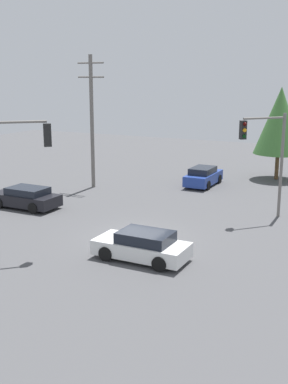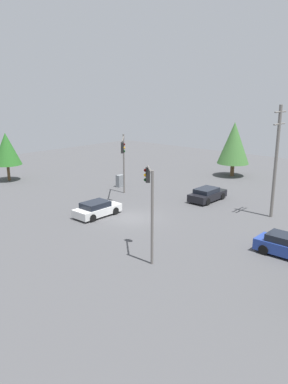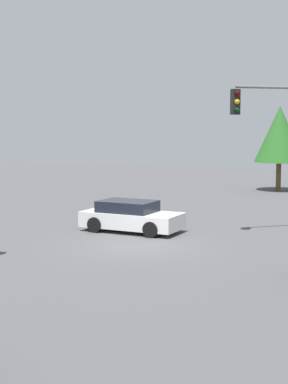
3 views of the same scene
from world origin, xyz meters
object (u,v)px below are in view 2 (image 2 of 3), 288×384
at_px(sedan_white, 97,209).
at_px(traffic_signal_cross, 150,197).
at_px(sedan_dark, 207,194).
at_px(traffic_signal_main, 123,155).
at_px(sedan_blue, 287,246).
at_px(electrical_cabinet, 120,181).

height_order(sedan_white, traffic_signal_cross, traffic_signal_cross).
xyz_separation_m(sedan_dark, traffic_signal_main, (-4.70, 7.41, 3.81)).
xyz_separation_m(sedan_dark, traffic_signal_cross, (-14.20, -4.54, 3.52)).
relative_size(sedan_white, sedan_blue, 1.03).
xyz_separation_m(sedan_blue, electrical_cabinet, (6.06, 22.31, -0.00)).
bearing_deg(sedan_white, traffic_signal_main, 113.80).
xyz_separation_m(sedan_white, sedan_dark, (10.88, -4.69, 0.00)).
height_order(sedan_blue, traffic_signal_main, traffic_signal_main).
relative_size(sedan_white, sedan_dark, 0.97).
bearing_deg(traffic_signal_main, sedan_blue, 37.06).
bearing_deg(sedan_blue, sedan_white, -79.50).
relative_size(sedan_white, electrical_cabinet, 3.08).
height_order(sedan_blue, traffic_signal_cross, traffic_signal_cross).
distance_m(sedan_dark, traffic_signal_main, 9.57).
height_order(sedan_dark, traffic_signal_main, traffic_signal_main).
bearing_deg(sedan_blue, sedan_dark, -124.67).
height_order(sedan_dark, electrical_cabinet, electrical_cabinet).
relative_size(sedan_dark, electrical_cabinet, 3.18).
height_order(sedan_white, sedan_blue, sedan_blue).
bearing_deg(traffic_signal_main, sedan_dark, 79.07).
distance_m(sedan_dark, traffic_signal_cross, 15.32).
bearing_deg(sedan_dark, sedan_blue, -34.67).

